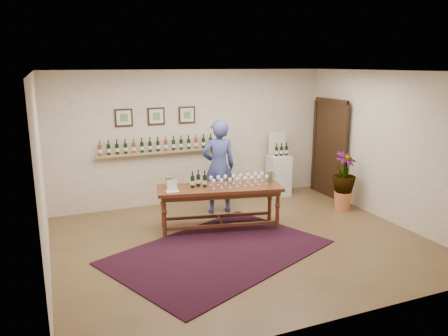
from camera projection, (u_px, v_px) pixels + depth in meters
name	position (u px, v px, depth m)	size (l,w,h in m)	color
ground	(242.00, 242.00, 7.32)	(6.00, 6.00, 0.00)	brown
room_shell	(295.00, 148.00, 9.51)	(6.00, 6.00, 6.00)	silver
rug	(219.00, 252.00, 6.91)	(3.29, 2.19, 0.02)	#410B0E
tasting_table	(220.00, 193.00, 7.79)	(2.31, 1.15, 0.78)	#451811
table_glasses	(239.00, 180.00, 7.86)	(1.33, 0.31, 0.18)	white
table_bottles	(198.00, 179.00, 7.72)	(0.25, 0.15, 0.27)	black
pitcher_left	(169.00, 182.00, 7.66)	(0.13, 0.13, 0.20)	#616941
pitcher_right	(269.00, 177.00, 7.98)	(0.15, 0.15, 0.24)	#616941
menu_card	(172.00, 185.00, 7.48)	(0.21, 0.16, 0.19)	silver
display_pedestal	(278.00, 175.00, 9.87)	(0.46, 0.46, 0.91)	white
pedestal_bottles	(281.00, 149.00, 9.71)	(0.31, 0.08, 0.31)	black
info_sign	(277.00, 143.00, 9.80)	(0.40, 0.02, 0.55)	silver
potted_plant	(344.00, 181.00, 8.80)	(0.68, 0.68, 1.04)	#CD7144
person	(218.00, 167.00, 8.60)	(0.68, 0.45, 1.87)	#35417E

